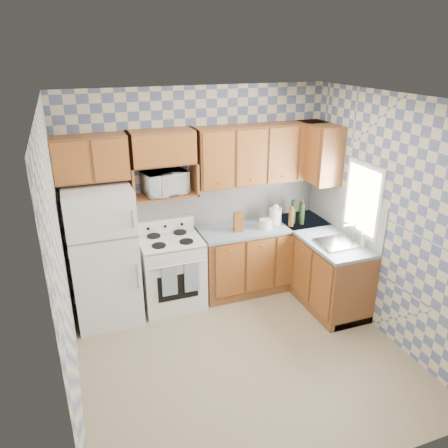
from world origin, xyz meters
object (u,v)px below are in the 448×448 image
(stove_body, at_px, (172,273))
(electric_kettle, at_px, (275,216))
(microwave, at_px, (165,183))
(refrigerator, at_px, (104,256))

(stove_body, bearing_deg, electric_kettle, 0.49)
(stove_body, xyz_separation_m, microwave, (0.01, 0.19, 1.14))
(stove_body, height_order, electric_kettle, electric_kettle)
(refrigerator, relative_size, electric_kettle, 7.89)
(stove_body, relative_size, electric_kettle, 4.23)
(stove_body, relative_size, microwave, 1.76)
(microwave, bearing_deg, electric_kettle, -18.33)
(refrigerator, bearing_deg, electric_kettle, 0.95)
(microwave, xyz_separation_m, electric_kettle, (1.44, -0.17, -0.56))
(refrigerator, distance_m, stove_body, 0.89)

